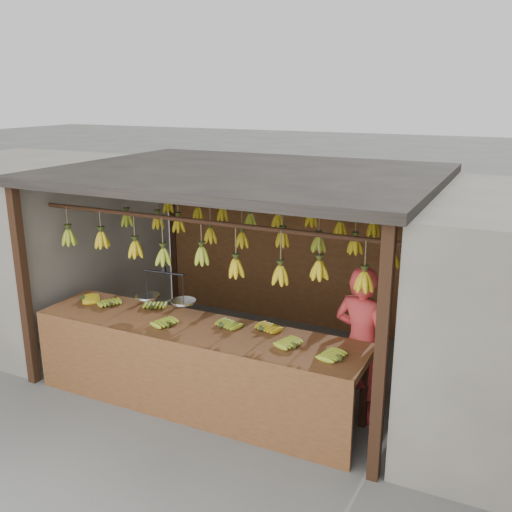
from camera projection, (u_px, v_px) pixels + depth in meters
The scene contains 8 objects.
ground at pixel (246, 362), 7.11m from camera, with size 80.00×80.00×0.00m, color #5B5B57.
stall at pixel (257, 202), 6.85m from camera, with size 4.30×3.30×2.40m.
neighbor_left at pixel (24, 241), 8.29m from camera, with size 3.00×3.00×2.30m, color slate.
counter at pixel (190, 348), 5.85m from camera, with size 3.62×0.82×0.96m.
hanging_bananas at pixel (245, 236), 6.66m from camera, with size 3.62×2.23×0.39m.
balance_scale at pixel (165, 294), 6.11m from camera, with size 0.70×0.29×0.91m.
vendor at pixel (361, 344), 5.70m from camera, with size 0.60×0.39×1.64m, color #BF3333.
bag_bundles at pixel (430, 276), 7.19m from camera, with size 0.08×0.26×1.25m.
Camera 1 is at (2.91, -5.77, 3.25)m, focal length 40.00 mm.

